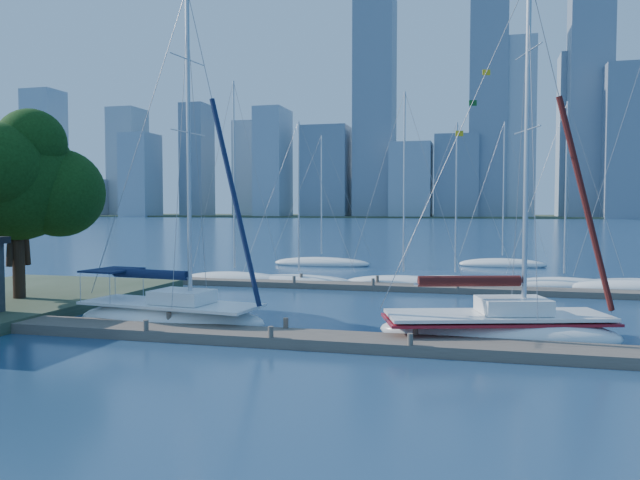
# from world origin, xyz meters

# --- Properties ---
(ground) EXTENTS (700.00, 700.00, 0.00)m
(ground) POSITION_xyz_m (0.00, 0.00, 0.00)
(ground) COLOR navy
(ground) RESTS_ON ground
(near_dock) EXTENTS (26.00, 2.00, 0.40)m
(near_dock) POSITION_xyz_m (0.00, 0.00, 0.20)
(near_dock) COLOR brown
(near_dock) RESTS_ON ground
(far_dock) EXTENTS (30.00, 1.80, 0.36)m
(far_dock) POSITION_xyz_m (2.00, 16.00, 0.18)
(far_dock) COLOR brown
(far_dock) RESTS_ON ground
(far_shore) EXTENTS (800.00, 100.00, 1.50)m
(far_shore) POSITION_xyz_m (0.00, 320.00, 0.00)
(far_shore) COLOR #38472D
(far_shore) RESTS_ON ground
(tree) EXTENTS (7.84, 7.12, 9.89)m
(tree) POSITION_xyz_m (-15.23, 4.52, 6.53)
(tree) COLOR black
(tree) RESTS_ON ground
(sailboat_navy) EXTENTS (8.81, 3.84, 14.67)m
(sailboat_navy) POSITION_xyz_m (-5.55, 2.08, 1.16)
(sailboat_navy) COLOR white
(sailboat_navy) RESTS_ON ground
(sailboat_maroon) EXTENTS (9.37, 5.36, 14.27)m
(sailboat_maroon) POSITION_xyz_m (7.92, 2.46, 1.08)
(sailboat_maroon) COLOR white
(sailboat_maroon) RESTS_ON ground
(bg_boat_0) EXTENTS (7.65, 4.03, 13.84)m
(bg_boat_0) POSITION_xyz_m (-8.84, 17.29, 0.27)
(bg_boat_0) COLOR white
(bg_boat_0) RESTS_ON ground
(bg_boat_1) EXTENTS (7.66, 3.57, 10.98)m
(bg_boat_1) POSITION_xyz_m (-4.32, 17.37, 0.22)
(bg_boat_1) COLOR white
(bg_boat_1) RESTS_ON ground
(bg_boat_2) EXTENTS (7.93, 4.11, 12.71)m
(bg_boat_2) POSITION_xyz_m (2.53, 17.82, 0.25)
(bg_boat_2) COLOR white
(bg_boat_2) RESTS_ON ground
(bg_boat_3) EXTENTS (7.40, 2.33, 10.80)m
(bg_boat_3) POSITION_xyz_m (5.72, 19.08, 0.22)
(bg_boat_3) COLOR white
(bg_boat_3) RESTS_ON ground
(bg_boat_4) EXTENTS (7.18, 2.82, 11.93)m
(bg_boat_4) POSITION_xyz_m (12.35, 19.28, 0.25)
(bg_boat_4) COLOR white
(bg_boat_4) RESTS_ON ground
(bg_boat_6) EXTENTS (8.77, 3.40, 11.63)m
(bg_boat_6) POSITION_xyz_m (-6.12, 30.46, 0.24)
(bg_boat_6) COLOR white
(bg_boat_6) RESTS_ON ground
(bg_boat_7) EXTENTS (7.50, 3.15, 12.67)m
(bg_boat_7) POSITION_xyz_m (9.12, 33.36, 0.25)
(bg_boat_7) COLOR white
(bg_boat_7) RESTS_ON ground
(skyline) EXTENTS (503.47, 51.31, 115.11)m
(skyline) POSITION_xyz_m (22.41, 290.47, 35.52)
(skyline) COLOR #7E8DA3
(skyline) RESTS_ON ground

